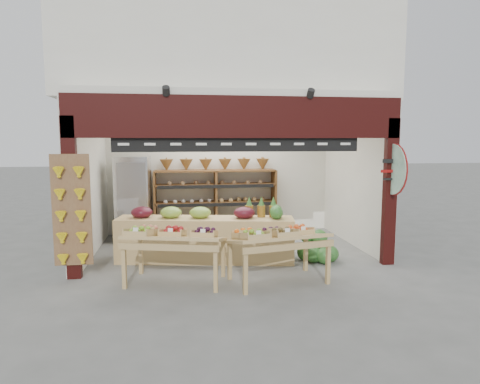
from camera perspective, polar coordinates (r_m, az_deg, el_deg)
name	(u,v)px	position (r m, az deg, el deg)	size (l,w,h in m)	color
ground	(232,255)	(8.60, -1.13, -8.34)	(60.00, 60.00, 0.00)	#62625D
shop_structure	(222,66)	(10.03, -2.42, 16.45)	(6.36, 5.12, 5.40)	white
banana_board	(71,213)	(7.33, -21.57, -2.58)	(0.60, 0.15, 1.80)	brown
gift_sign	(393,169)	(8.05, 19.78, 2.86)	(0.04, 0.93, 0.92)	#B3E2C4
back_shelving	(216,186)	(10.28, -3.28, 0.79)	(2.93, 0.48, 1.82)	brown
refrigerator	(134,199)	(9.92, -14.01, -0.86)	(0.74, 0.74, 1.90)	silver
cardboard_stack	(152,239)	(9.11, -11.60, -6.16)	(0.95, 0.69, 0.60)	beige
mid_counter	(205,237)	(8.09, -4.74, -6.05)	(3.35, 1.20, 1.04)	tan
display_table_left	(170,236)	(6.95, -9.34, -5.79)	(1.70, 1.22, 0.99)	tan
display_table_right	(274,236)	(6.86, 4.60, -5.86)	(1.65, 1.12, 0.98)	tan
watermelon_pile	(317,249)	(8.29, 10.17, -7.43)	(0.75, 0.77, 0.59)	#1A4E1C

